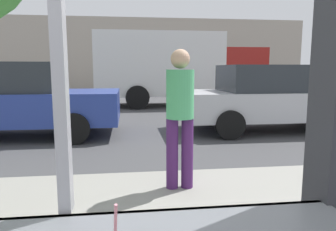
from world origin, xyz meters
The scene contains 7 objects.
ground_plane centered at (0.00, 8.00, 0.00)m, with size 60.00×60.00×0.00m, color #424244.
sidewalk_strip centered at (0.00, 1.60, 0.05)m, with size 16.00×2.80×0.10m, color gray.
building_facade_far centered at (0.00, 23.42, 2.64)m, with size 28.00×1.20×5.28m, color #A89E8E.
parked_car_blue centered at (-2.30, 6.16, 0.85)m, with size 4.60×2.06×1.65m.
parked_car_silver centered at (3.80, 6.16, 0.82)m, with size 4.49×2.01×1.60m.
box_truck centered at (2.25, 11.79, 1.60)m, with size 6.77×2.44×2.93m.
pedestrian centered at (0.86, 2.37, 1.04)m, with size 0.32×0.32×1.63m.
Camera 1 is at (0.26, -1.21, 1.51)m, focal length 33.80 mm.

